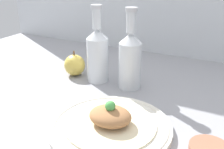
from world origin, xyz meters
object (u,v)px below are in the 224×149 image
at_px(plate, 110,127).
at_px(cider_bottle_right, 130,58).
at_px(cider_bottle_left, 98,53).
at_px(apple, 75,65).
at_px(plated_food, 110,118).

relative_size(plate, cider_bottle_right, 1.16).
bearing_deg(cider_bottle_left, apple, 177.20).
height_order(plated_food, cider_bottle_left, cider_bottle_left).
bearing_deg(cider_bottle_left, plated_food, -54.46).
xyz_separation_m(plated_food, cider_bottle_right, (-0.06, 0.24, 0.07)).
bearing_deg(plated_food, plate, -86.42).
height_order(plated_food, cider_bottle_right, cider_bottle_right).
distance_m(plate, cider_bottle_left, 0.31).
height_order(plate, plated_food, plated_food).
xyz_separation_m(plate, cider_bottle_left, (-0.17, 0.24, 0.09)).
relative_size(plate, apple, 3.28).
bearing_deg(cider_bottle_left, plate, -54.46).
height_order(plate, cider_bottle_left, cider_bottle_left).
distance_m(plate, plated_food, 0.02).
xyz_separation_m(cider_bottle_left, apple, (-0.10, 0.00, -0.06)).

